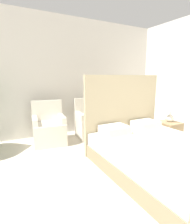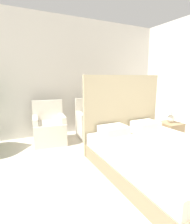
{
  "view_description": "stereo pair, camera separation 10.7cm",
  "coord_description": "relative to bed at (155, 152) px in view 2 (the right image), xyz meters",
  "views": [
    {
      "loc": [
        -1.49,
        -0.5,
        1.45
      ],
      "look_at": [
        0.23,
        2.73,
        0.71
      ],
      "focal_mm": 28.0,
      "sensor_mm": 36.0,
      "label": 1
    },
    {
      "loc": [
        -1.4,
        -0.55,
        1.45
      ],
      "look_at": [
        0.23,
        2.73,
        0.71
      ],
      "focal_mm": 28.0,
      "sensor_mm": 36.0,
      "label": 2
    }
  ],
  "objects": [
    {
      "name": "nightstand",
      "position": [
        1.07,
        0.66,
        -0.04
      ],
      "size": [
        0.41,
        0.43,
        0.48
      ],
      "color": "#937A56",
      "rests_on": "ground_plane"
    },
    {
      "name": "table_lamp",
      "position": [
        1.1,
        0.67,
        0.53
      ],
      "size": [
        0.35,
        0.35,
        0.47
      ],
      "color": "white",
      "rests_on": "nightstand"
    },
    {
      "name": "bed",
      "position": [
        0.0,
        0.0,
        0.0
      ],
      "size": [
        1.68,
        2.05,
        1.48
      ],
      "color": "#8C7A5B",
      "rests_on": "ground_plane"
    },
    {
      "name": "armchair_near_window_left",
      "position": [
        -1.25,
        1.88,
        0.02
      ],
      "size": [
        0.74,
        0.7,
        0.93
      ],
      "rotation": [
        0.0,
        0.0,
        -0.13
      ],
      "color": "silver",
      "rests_on": "ground_plane"
    },
    {
      "name": "armchair_near_window_right",
      "position": [
        -0.23,
        1.88,
        0.02
      ],
      "size": [
        0.73,
        0.68,
        0.93
      ],
      "rotation": [
        0.0,
        0.0,
        -0.11
      ],
      "color": "silver",
      "rests_on": "ground_plane"
    },
    {
      "name": "wall_back",
      "position": [
        -0.6,
        2.5,
        1.17
      ],
      "size": [
        10.0,
        0.06,
        2.9
      ],
      "color": "silver",
      "rests_on": "ground_plane"
    }
  ]
}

